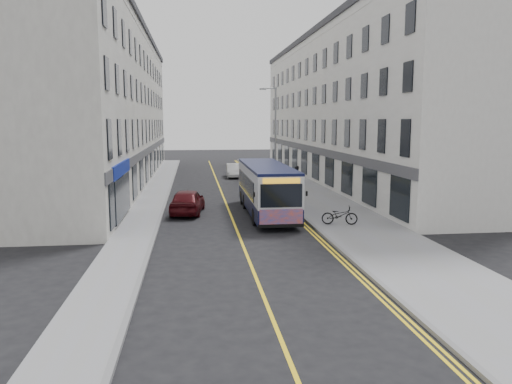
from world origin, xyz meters
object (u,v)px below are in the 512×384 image
object	(u,v)px
pedestrian_near	(288,183)
car_white	(234,170)
bicycle	(340,215)
car_maroon	(187,201)
city_bus	(266,187)
pedestrian_far	(297,177)
streetlamp	(274,135)

from	to	relation	value
pedestrian_near	car_white	bearing A→B (deg)	84.62
bicycle	car_maroon	size ratio (longest dim) A/B	0.42
city_bus	pedestrian_far	xyz separation A→B (m)	(4.07, 10.51, -0.60)
car_maroon	city_bus	bearing A→B (deg)	176.62
city_bus	car_white	xyz separation A→B (m)	(-0.29, 19.57, -0.94)
bicycle	car_white	bearing A→B (deg)	20.90
city_bus	pedestrian_near	xyz separation A→B (m)	(2.59, 6.65, -0.64)
city_bus	bicycle	size ratio (longest dim) A/B	5.45
car_white	car_maroon	distance (m)	19.21
streetlamp	car_white	world-z (taller)	streetlamp
pedestrian_near	car_maroon	xyz separation A→B (m)	(-7.17, -5.80, -0.22)
bicycle	car_white	distance (m)	23.72
city_bus	pedestrian_near	size ratio (longest dim) A/B	5.96
car_maroon	pedestrian_far	bearing A→B (deg)	-124.74
pedestrian_near	streetlamp	bearing A→B (deg)	81.01
streetlamp	city_bus	xyz separation A→B (m)	(-2.08, -9.86, -2.78)
streetlamp	car_white	distance (m)	10.67
bicycle	car_white	xyz separation A→B (m)	(-3.56, 23.46, 0.05)
city_bus	pedestrian_far	size ratio (longest dim) A/B	5.76
bicycle	car_white	world-z (taller)	car_white
bicycle	pedestrian_near	bearing A→B (deg)	16.00
city_bus	pedestrian_far	distance (m)	11.29
streetlamp	bicycle	bearing A→B (deg)	-85.03
car_white	car_maroon	bearing A→B (deg)	-101.04
streetlamp	bicycle	world-z (taller)	streetlamp
bicycle	pedestrian_far	xyz separation A→B (m)	(0.80, 14.40, 0.39)
streetlamp	car_white	xyz separation A→B (m)	(-2.37, 9.71, -3.72)
city_bus	car_white	world-z (taller)	city_bus
bicycle	streetlamp	bearing A→B (deg)	17.22
streetlamp	bicycle	distance (m)	14.30
car_white	streetlamp	bearing A→B (deg)	-74.39
pedestrian_far	car_maroon	size ratio (longest dim) A/B	0.40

